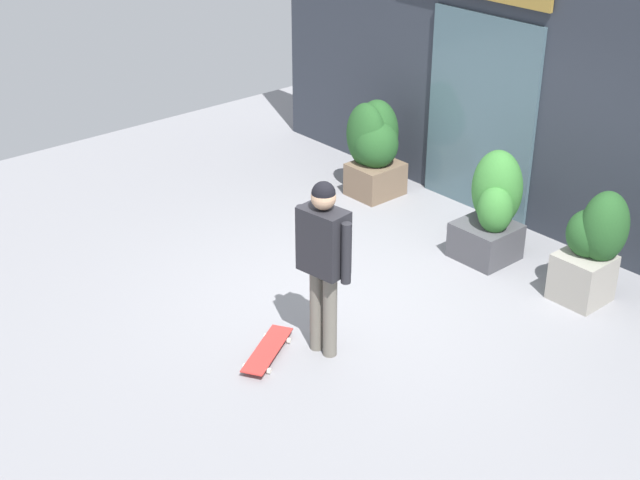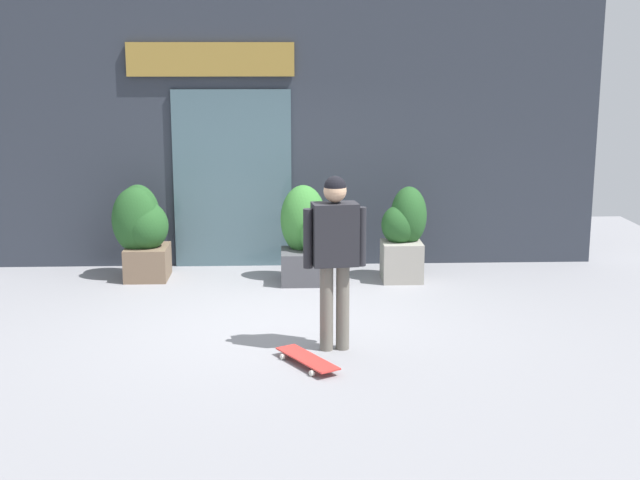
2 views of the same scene
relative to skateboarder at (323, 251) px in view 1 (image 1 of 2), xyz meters
The scene contains 7 objects.
ground_plane 1.47m from the skateboarder, 118.62° to the left, with size 12.00×12.00×0.00m, color gray.
building_facade 3.74m from the skateboarder, 98.07° to the left, with size 8.49×0.31×3.60m.
skateboarder is the anchor object (origin of this frame).
skateboard 1.12m from the skateboarder, 122.26° to the right, with size 0.59×0.80×0.08m.
planter_box_left 3.70m from the skateboarder, 129.09° to the left, with size 0.70×0.69×1.21m.
planter_box_right 2.89m from the skateboarder, 68.77° to the left, with size 0.58×0.61×1.19m.
planter_box_mid 2.69m from the skateboarder, 94.67° to the left, with size 0.63×0.70×1.22m.
Camera 1 is at (5.75, -5.48, 4.74)m, focal length 50.49 mm.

